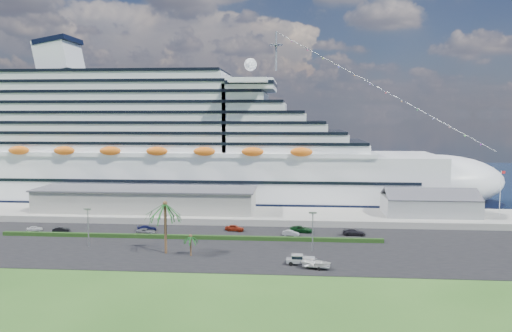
# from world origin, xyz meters

# --- Properties ---
(ground) EXTENTS (420.00, 420.00, 0.00)m
(ground) POSITION_xyz_m (0.00, 0.00, 0.00)
(ground) COLOR #29521B
(ground) RESTS_ON ground
(asphalt_lot) EXTENTS (140.00, 38.00, 0.12)m
(asphalt_lot) POSITION_xyz_m (0.00, 11.00, 0.06)
(asphalt_lot) COLOR black
(asphalt_lot) RESTS_ON ground
(wharf) EXTENTS (240.00, 20.00, 1.80)m
(wharf) POSITION_xyz_m (0.00, 40.00, 0.90)
(wharf) COLOR gray
(wharf) RESTS_ON ground
(water) EXTENTS (420.00, 160.00, 0.02)m
(water) POSITION_xyz_m (0.00, 130.00, 0.01)
(water) COLOR #0A1C30
(water) RESTS_ON ground
(cruise_ship) EXTENTS (191.00, 38.00, 54.00)m
(cruise_ship) POSITION_xyz_m (-21.53, 64.00, 16.69)
(cruise_ship) COLOR silver
(cruise_ship) RESTS_ON ground
(terminal_building) EXTENTS (61.00, 15.00, 6.30)m
(terminal_building) POSITION_xyz_m (-25.00, 40.00, 5.01)
(terminal_building) COLOR gray
(terminal_building) RESTS_ON wharf
(port_shed) EXTENTS (24.00, 12.31, 7.37)m
(port_shed) POSITION_xyz_m (52.00, 40.00, 4.40)
(port_shed) COLOR gray
(port_shed) RESTS_ON wharf
(flagpole) EXTENTS (1.08, 0.16, 12.00)m
(flagpole) POSITION_xyz_m (70.04, 40.00, 8.27)
(flagpole) COLOR silver
(flagpole) RESTS_ON wharf
(hedge) EXTENTS (88.00, 1.10, 0.90)m
(hedge) POSITION_xyz_m (-8.00, 16.00, 0.57)
(hedge) COLOR black
(hedge) RESTS_ON asphalt_lot
(lamp_post_left) EXTENTS (1.60, 0.35, 8.27)m
(lamp_post_left) POSITION_xyz_m (-28.00, 8.00, 5.34)
(lamp_post_left) COLOR gray
(lamp_post_left) RESTS_ON asphalt_lot
(lamp_post_right) EXTENTS (1.60, 0.35, 8.27)m
(lamp_post_right) POSITION_xyz_m (20.00, 8.00, 5.34)
(lamp_post_right) COLOR gray
(lamp_post_right) RESTS_ON asphalt_lot
(palm_tall) EXTENTS (8.82, 8.82, 11.13)m
(palm_tall) POSITION_xyz_m (-10.00, 4.00, 9.20)
(palm_tall) COLOR #47301E
(palm_tall) RESTS_ON ground
(palm_short) EXTENTS (3.53, 3.53, 4.56)m
(palm_short) POSITION_xyz_m (-4.50, 2.50, 3.67)
(palm_short) COLOR #47301E
(palm_short) RESTS_ON ground
(parked_car_0) EXTENTS (3.88, 2.75, 1.23)m
(parked_car_0) POSITION_xyz_m (-47.00, 20.68, 0.73)
(parked_car_0) COLOR silver
(parked_car_0) RESTS_ON asphalt_lot
(parked_car_1) EXTENTS (4.10, 2.13, 1.29)m
(parked_car_1) POSITION_xyz_m (-39.89, 19.83, 0.76)
(parked_car_1) COLOR black
(parked_car_1) RESTS_ON asphalt_lot
(parked_car_2) EXTENTS (5.10, 3.16, 1.32)m
(parked_car_2) POSITION_xyz_m (-18.90, 19.78, 0.78)
(parked_car_2) COLOR gray
(parked_car_2) RESTS_ON asphalt_lot
(parked_car_3) EXTENTS (4.98, 3.03, 1.35)m
(parked_car_3) POSITION_xyz_m (-19.76, 22.99, 0.79)
(parked_car_3) COLOR #12153F
(parked_car_3) RESTS_ON asphalt_lot
(parked_car_4) EXTENTS (4.92, 2.82, 1.58)m
(parked_car_4) POSITION_xyz_m (1.66, 24.44, 0.91)
(parked_car_4) COLOR maroon
(parked_car_4) RESTS_ON asphalt_lot
(parked_car_5) EXTENTS (4.11, 2.18, 1.29)m
(parked_car_5) POSITION_xyz_m (15.35, 20.82, 0.76)
(parked_car_5) COLOR #A0A2A7
(parked_car_5) RESTS_ON asphalt_lot
(parked_car_6) EXTENTS (5.81, 3.26, 1.53)m
(parked_car_6) POSITION_xyz_m (17.84, 24.45, 0.89)
(parked_car_6) COLOR #0D3514
(parked_car_6) RESTS_ON asphalt_lot
(parked_car_7) EXTENTS (5.36, 2.33, 1.53)m
(parked_car_7) POSITION_xyz_m (30.15, 22.29, 0.89)
(parked_car_7) COLOR black
(parked_car_7) RESTS_ON asphalt_lot
(pickup_truck) EXTENTS (5.41, 2.16, 1.91)m
(pickup_truck) POSITION_xyz_m (17.38, -1.70, 1.17)
(pickup_truck) COLOR black
(pickup_truck) RESTS_ON asphalt_lot
(boat_trailer) EXTENTS (6.43, 4.76, 1.78)m
(boat_trailer) POSITION_xyz_m (20.30, -4.20, 1.30)
(boat_trailer) COLOR gray
(boat_trailer) RESTS_ON asphalt_lot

